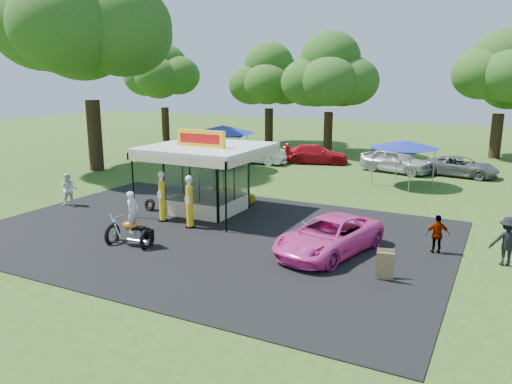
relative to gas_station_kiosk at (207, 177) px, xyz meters
The scene contains 24 objects.
ground 5.67m from the gas_station_kiosk, 68.18° to the right, with size 120.00×120.00×0.00m, color #2D4F18.
asphalt_apron 4.01m from the gas_station_kiosk, 56.26° to the right, with size 20.00×14.00×0.04m, color black.
gas_station_kiosk is the anchor object (origin of this frame).
gas_pump_left 2.66m from the gas_station_kiosk, 112.36° to the right, with size 0.45×0.45×2.42m.
gas_pump_right 2.84m from the gas_station_kiosk, 74.45° to the right, with size 0.45×0.45×2.42m.
motorcycle 5.83m from the gas_station_kiosk, 89.25° to the right, with size 2.03×1.10×2.36m.
spare_tires 3.33m from the gas_station_kiosk, 157.49° to the right, with size 0.76×0.45×0.65m.
a_frame_sign 10.99m from the gas_station_kiosk, 24.95° to the right, with size 0.63×0.63×1.05m.
kiosk_car 2.56m from the gas_station_kiosk, 90.00° to the left, with size 1.13×2.82×0.96m, color yellow.
pink_sedan 8.01m from the gas_station_kiosk, 22.05° to the right, with size 2.36×5.11×1.42m, color #F542AB.
spectator_west 7.53m from the gas_station_kiosk, 161.92° to the right, with size 0.86×0.67×1.76m, color white.
spectator_east_a 13.55m from the gas_station_kiosk, ahead, with size 1.17×0.67×1.81m, color black.
spectator_east_b 11.18m from the gas_station_kiosk, ahead, with size 0.90×0.38×1.54m, color gray.
bg_car_a 14.56m from the gas_station_kiosk, 107.45° to the left, with size 1.64×4.69×1.55m, color silver.
bg_car_b 16.11m from the gas_station_kiosk, 90.83° to the left, with size 2.04×5.03×1.46m, color #B50D18.
bg_car_c 16.29m from the gas_station_kiosk, 67.85° to the left, with size 2.02×5.01×1.71m, color #B4B2B7.
bg_car_d 18.85m from the gas_station_kiosk, 56.48° to the left, with size 2.23×4.84×1.34m, color #5D5D60.
tent_west 11.60m from the gas_station_kiosk, 116.97° to the left, with size 4.65×4.65×3.25m.
tent_east 13.10m from the gas_station_kiosk, 55.32° to the left, with size 4.09×4.09×2.86m.
oak_far_a 29.66m from the gas_station_kiosk, 131.10° to the left, with size 8.22×8.22×9.74m.
oak_far_b 26.83m from the gas_station_kiosk, 108.99° to the left, with size 8.17×8.17×9.74m.
oak_far_c 22.08m from the gas_station_kiosk, 93.11° to the left, with size 8.67×8.67×10.22m.
oak_far_d 28.49m from the gas_station_kiosk, 64.44° to the left, with size 8.55×8.55×10.18m.
oak_near 16.51m from the gas_station_kiosk, 155.61° to the left, with size 12.90×12.90×14.85m.
Camera 1 is at (11.17, -15.48, 6.69)m, focal length 35.00 mm.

